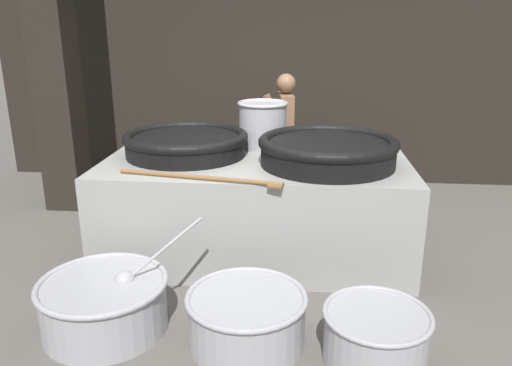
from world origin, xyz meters
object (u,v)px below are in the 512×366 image
(giant_wok_near, at_px, (186,143))
(prep_bowl_meat, at_px, (247,316))
(cook, at_px, (284,136))
(prep_bowl_vegetables, at_px, (104,302))
(prep_bowl_extra, at_px, (376,334))
(stock_pot, at_px, (263,124))
(giant_wok_far, at_px, (328,150))

(giant_wok_near, bearing_deg, prep_bowl_meat, -64.84)
(giant_wok_near, height_order, prep_bowl_meat, giant_wok_near)
(cook, xyz_separation_m, prep_bowl_vegetables, (-1.21, -2.79, -0.66))
(cook, distance_m, prep_bowl_meat, 2.95)
(prep_bowl_extra, bearing_deg, cook, 103.86)
(prep_bowl_vegetables, bearing_deg, prep_bowl_extra, -5.79)
(stock_pot, bearing_deg, giant_wok_far, -44.30)
(giant_wok_near, height_order, prep_bowl_extra, giant_wok_near)
(prep_bowl_vegetables, distance_m, prep_bowl_extra, 1.96)
(giant_wok_near, height_order, prep_bowl_vegetables, giant_wok_near)
(stock_pot, bearing_deg, prep_bowl_meat, -88.54)
(giant_wok_near, xyz_separation_m, prep_bowl_extra, (1.66, -1.77, -0.86))
(prep_bowl_meat, bearing_deg, prep_bowl_vegetables, 175.77)
(stock_pot, height_order, prep_bowl_vegetables, stock_pot)
(giant_wok_far, distance_m, stock_pot, 0.91)
(stock_pot, height_order, prep_bowl_meat, stock_pot)
(prep_bowl_vegetables, bearing_deg, giant_wok_far, 38.89)
(prep_bowl_meat, bearing_deg, giant_wok_near, 115.16)
(giant_wok_far, relative_size, cook, 0.78)
(stock_pot, xyz_separation_m, prep_bowl_extra, (0.94, -2.17, -0.99))
(stock_pot, bearing_deg, cook, 76.40)
(stock_pot, height_order, cook, cook)
(stock_pot, xyz_separation_m, prep_bowl_vegetables, (-1.01, -1.97, -0.97))
(stock_pot, bearing_deg, giant_wok_near, -151.11)
(giant_wok_near, distance_m, prep_bowl_extra, 2.57)
(stock_pot, relative_size, prep_bowl_meat, 0.60)
(stock_pot, relative_size, cook, 0.32)
(prep_bowl_vegetables, bearing_deg, giant_wok_near, 79.47)
(cook, relative_size, prep_bowl_extra, 2.24)
(giant_wok_far, bearing_deg, stock_pot, 135.70)
(stock_pot, distance_m, prep_bowl_extra, 2.56)
(giant_wok_near, relative_size, prep_bowl_vegetables, 1.04)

